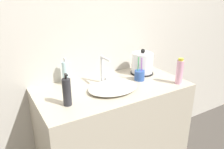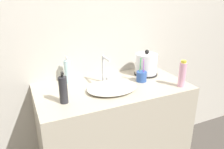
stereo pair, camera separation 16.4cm
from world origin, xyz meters
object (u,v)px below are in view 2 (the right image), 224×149
at_px(mouthwash_bottle, 68,71).
at_px(faucet, 105,68).
at_px(lotion_bottle, 63,90).
at_px(shampoo_bottle, 182,74).
at_px(electric_kettle, 146,65).
at_px(toothbrush_cup, 141,76).

bearing_deg(mouthwash_bottle, faucet, -25.59).
bearing_deg(lotion_bottle, shampoo_bottle, -7.19).
distance_m(faucet, lotion_bottle, 0.42).
relative_size(electric_kettle, toothbrush_cup, 1.15).
height_order(toothbrush_cup, mouthwash_bottle, mouthwash_bottle).
bearing_deg(lotion_bottle, faucet, 28.45).
distance_m(electric_kettle, shampoo_bottle, 0.35).
xyz_separation_m(faucet, toothbrush_cup, (0.28, -0.10, -0.08)).
distance_m(faucet, mouthwash_bottle, 0.29).
height_order(faucet, toothbrush_cup, faucet).
xyz_separation_m(lotion_bottle, shampoo_bottle, (0.88, -0.11, 0.01)).
height_order(faucet, lotion_bottle, faucet).
bearing_deg(lotion_bottle, toothbrush_cup, 9.23).
bearing_deg(faucet, shampoo_bottle, -31.78).
distance_m(electric_kettle, mouthwash_bottle, 0.67).
height_order(lotion_bottle, shampoo_bottle, lotion_bottle).
xyz_separation_m(toothbrush_cup, shampoo_bottle, (0.22, -0.22, 0.06)).
bearing_deg(toothbrush_cup, electric_kettle, 44.74).
xyz_separation_m(faucet, mouthwash_bottle, (-0.26, 0.13, -0.03)).
bearing_deg(lotion_bottle, electric_kettle, 16.12).
height_order(faucet, mouthwash_bottle, faucet).
xyz_separation_m(electric_kettle, toothbrush_cup, (-0.12, -0.12, -0.05)).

